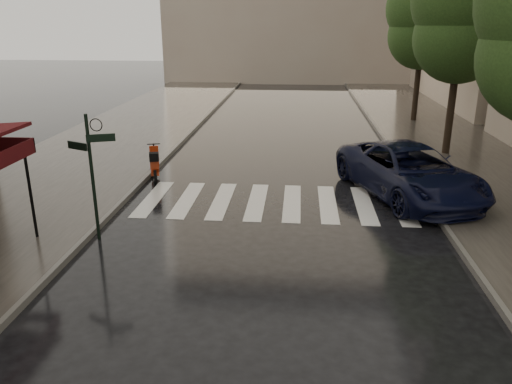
# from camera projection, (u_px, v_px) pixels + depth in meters

# --- Properties ---
(ground) EXTENTS (120.00, 120.00, 0.00)m
(ground) POSITION_uv_depth(u_px,v_px,m) (100.00, 307.00, 9.38)
(ground) COLOR black
(ground) RESTS_ON ground
(sidewalk_near) EXTENTS (6.00, 60.00, 0.12)m
(sidewalk_near) POSITION_uv_depth(u_px,v_px,m) (105.00, 147.00, 21.03)
(sidewalk_near) COLOR #38332D
(sidewalk_near) RESTS_ON ground
(sidewalk_far) EXTENTS (5.50, 60.00, 0.12)m
(sidewalk_far) POSITION_uv_depth(u_px,v_px,m) (464.00, 154.00, 19.84)
(sidewalk_far) COLOR #38332D
(sidewalk_far) RESTS_ON ground
(curb_near) EXTENTS (0.12, 60.00, 0.16)m
(curb_near) POSITION_uv_depth(u_px,v_px,m) (176.00, 148.00, 20.78)
(curb_near) COLOR #595651
(curb_near) RESTS_ON ground
(curb_far) EXTENTS (0.12, 60.00, 0.16)m
(curb_far) POSITION_uv_depth(u_px,v_px,m) (393.00, 153.00, 20.06)
(curb_far) COLOR #595651
(curb_far) RESTS_ON ground
(crosswalk) EXTENTS (7.85, 3.20, 0.01)m
(crosswalk) POSITION_uv_depth(u_px,v_px,m) (274.00, 202.00, 14.79)
(crosswalk) COLOR silver
(crosswalk) RESTS_ON ground
(signpost) EXTENTS (1.17, 0.29, 3.10)m
(signpost) POSITION_uv_depth(u_px,v_px,m) (92.00, 168.00, 11.71)
(signpost) COLOR black
(signpost) RESTS_ON ground
(tree_mid) EXTENTS (3.80, 3.80, 8.34)m
(tree_mid) POSITION_uv_depth(u_px,v_px,m) (464.00, 6.00, 18.10)
(tree_mid) COLOR black
(tree_mid) RESTS_ON sidewalk_far
(tree_far) EXTENTS (3.80, 3.80, 8.16)m
(tree_far) POSITION_uv_depth(u_px,v_px,m) (424.00, 13.00, 24.72)
(tree_far) COLOR black
(tree_far) RESTS_ON sidewalk_far
(scooter) EXTENTS (0.71, 1.61, 1.09)m
(scooter) POSITION_uv_depth(u_px,v_px,m) (155.00, 165.00, 16.82)
(scooter) COLOR black
(scooter) RESTS_ON ground
(parked_car) EXTENTS (4.38, 6.18, 1.56)m
(parked_car) POSITION_uv_depth(u_px,v_px,m) (409.00, 172.00, 15.07)
(parked_car) COLOR black
(parked_car) RESTS_ON ground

